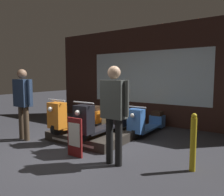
% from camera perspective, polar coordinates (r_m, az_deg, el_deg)
% --- Properties ---
extents(ground_plane, '(30.00, 30.00, 0.00)m').
position_cam_1_polar(ground_plane, '(4.75, -10.07, -13.89)').
color(ground_plane, '#2D2D33').
extents(shop_wall_back, '(7.51, 0.09, 3.20)m').
position_cam_1_polar(shop_wall_back, '(7.35, 9.04, 5.76)').
color(shop_wall_back, '#331E19').
rests_on(shop_wall_back, ground_plane).
extents(display_platform, '(1.85, 1.30, 0.21)m').
position_cam_1_polar(display_platform, '(5.57, -5.78, -9.72)').
color(display_platform, '#2D2823').
rests_on(display_platform, ground_plane).
extents(scooter_display_left, '(0.55, 1.79, 0.84)m').
position_cam_1_polar(scooter_display_left, '(5.71, -9.30, -4.96)').
color(scooter_display_left, black).
rests_on(scooter_display_left, display_platform).
extents(scooter_display_right, '(0.55, 1.79, 0.84)m').
position_cam_1_polar(scooter_display_right, '(5.18, -2.59, -6.00)').
color(scooter_display_right, black).
rests_on(scooter_display_right, display_platform).
extents(scooter_backrow_0, '(0.55, 1.79, 0.84)m').
position_cam_1_polar(scooter_backrow_0, '(6.52, 2.79, -5.48)').
color(scooter_backrow_0, black).
rests_on(scooter_backrow_0, ground_plane).
extents(scooter_backrow_1, '(0.55, 1.79, 0.84)m').
position_cam_1_polar(scooter_backrow_1, '(6.15, 9.11, -6.23)').
color(scooter_backrow_1, black).
rests_on(scooter_backrow_1, ground_plane).
extents(person_left_browsing, '(0.61, 0.25, 1.76)m').
position_cam_1_polar(person_left_browsing, '(5.80, -22.26, -0.02)').
color(person_left_browsing, '#473828').
rests_on(person_left_browsing, ground_plane).
extents(person_right_browsing, '(0.59, 0.24, 1.77)m').
position_cam_1_polar(person_right_browsing, '(3.85, 0.53, -2.31)').
color(person_right_browsing, black).
rests_on(person_right_browsing, ground_plane).
extents(price_sign_board, '(0.37, 0.04, 0.78)m').
position_cam_1_polar(price_sign_board, '(4.43, -9.70, -10.05)').
color(price_sign_board, maroon).
rests_on(price_sign_board, ground_plane).
extents(street_bollard, '(0.10, 0.10, 0.98)m').
position_cam_1_polar(street_bollard, '(3.94, 20.44, -10.84)').
color(street_bollard, gold).
rests_on(street_bollard, ground_plane).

